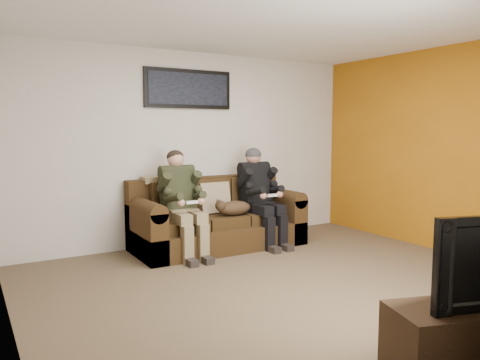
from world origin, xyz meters
TOP-DOWN VIEW (x-y plane):
  - floor at (0.00, 0.00)m, footprint 5.00×5.00m
  - ceiling at (0.00, 0.00)m, footprint 5.00×5.00m
  - wall_back at (0.00, 2.25)m, footprint 5.00×0.00m
  - wall_left at (-2.50, 0.00)m, footprint 0.00×4.50m
  - wall_right at (2.50, 0.00)m, footprint 0.00×4.50m
  - accent_wall_right at (2.49, 0.00)m, footprint 0.00×4.50m
  - sofa at (0.10, 1.83)m, footprint 2.23×0.96m
  - throw_pillow at (0.10, 1.87)m, footprint 0.43×0.20m
  - throw_blanket at (-0.57, 2.11)m, footprint 0.46×0.22m
  - person_left at (-0.47, 1.64)m, footprint 0.51×0.87m
  - person_right at (0.68, 1.64)m, footprint 0.51×0.86m
  - cat at (0.22, 1.57)m, footprint 0.66×0.26m
  - framed_poster at (-0.10, 2.22)m, footprint 1.25×0.05m

SIDE VIEW (x-z plane):
  - floor at x=0.00m, z-range 0.00..0.00m
  - sofa at x=0.10m, z-range -0.11..0.80m
  - cat at x=0.22m, z-range 0.43..0.67m
  - throw_pillow at x=0.10m, z-range 0.44..0.86m
  - person_left at x=-0.47m, z-range 0.08..1.38m
  - person_right at x=0.68m, z-range 0.08..1.39m
  - throw_blanket at x=-0.57m, z-range 0.87..0.95m
  - wall_back at x=0.00m, z-range -1.20..3.80m
  - wall_left at x=-2.50m, z-range -0.95..3.55m
  - wall_right at x=2.50m, z-range -0.95..3.55m
  - accent_wall_right at x=2.49m, z-range -0.95..3.55m
  - framed_poster at x=-0.10m, z-range 1.84..2.36m
  - ceiling at x=0.00m, z-range 2.60..2.60m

